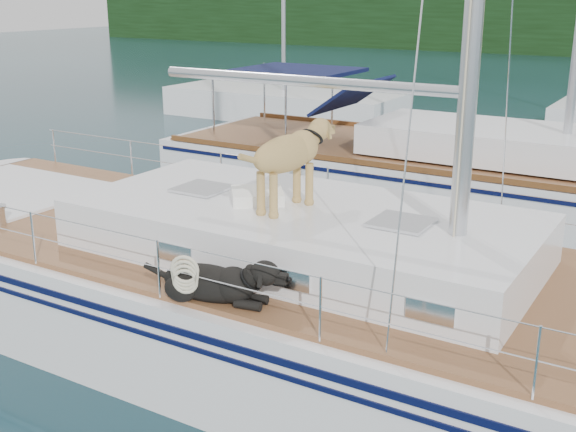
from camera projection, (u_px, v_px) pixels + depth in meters
The scene contains 4 objects.
ground at pixel (246, 336), 9.02m from camera, with size 120.00×120.00×0.00m, color black.
main_sailboat at pixel (251, 287), 8.77m from camera, with size 12.00×3.82×14.01m.
neighbor_sailboat at pixel (439, 177), 14.14m from camera, with size 11.00×3.50×13.30m.
bg_boat_west at pixel (284, 105), 24.27m from camera, with size 8.00×3.00×11.65m.
Camera 1 is at (4.67, -6.71, 4.13)m, focal length 45.00 mm.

